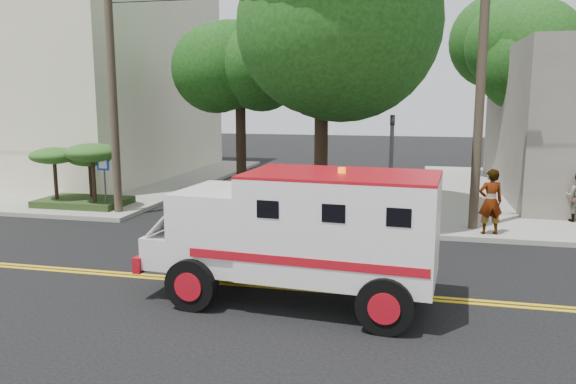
# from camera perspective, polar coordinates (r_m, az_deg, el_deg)

# --- Properties ---
(ground) EXTENTS (100.00, 100.00, 0.00)m
(ground) POSITION_cam_1_polar(r_m,az_deg,el_deg) (13.01, -8.33, -8.95)
(ground) COLOR black
(ground) RESTS_ON ground
(sidewalk_nw) EXTENTS (17.00, 17.00, 0.15)m
(sidewalk_nw) POSITION_cam_1_polar(r_m,az_deg,el_deg) (31.08, -22.61, 1.40)
(sidewalk_nw) COLOR gray
(sidewalk_nw) RESTS_ON ground
(building_left) EXTENTS (16.00, 14.00, 10.00)m
(building_left) POSITION_cam_1_polar(r_m,az_deg,el_deg) (33.23, -24.51, 10.55)
(building_left) COLOR beige
(building_left) RESTS_ON sidewalk_nw
(utility_pole_left) EXTENTS (0.28, 0.28, 9.00)m
(utility_pole_left) POSITION_cam_1_polar(r_m,az_deg,el_deg) (20.21, -17.42, 10.26)
(utility_pole_left) COLOR #382D23
(utility_pole_left) RESTS_ON ground
(utility_pole_right) EXTENTS (0.28, 0.28, 9.00)m
(utility_pole_right) POSITION_cam_1_polar(r_m,az_deg,el_deg) (17.75, 18.99, 10.33)
(utility_pole_right) COLOR #382D23
(utility_pole_right) RESTS_ON ground
(tree_left) EXTENTS (4.48, 4.20, 7.70)m
(tree_left) POSITION_cam_1_polar(r_m,az_deg,el_deg) (24.41, -4.34, 13.37)
(tree_left) COLOR black
(tree_left) RESTS_ON ground
(tree_right) EXTENTS (4.80, 4.50, 8.20)m
(tree_right) POSITION_cam_1_polar(r_m,az_deg,el_deg) (27.63, 22.56, 13.00)
(tree_right) COLOR black
(tree_right) RESTS_ON ground
(traffic_signal) EXTENTS (0.15, 0.18, 3.60)m
(traffic_signal) POSITION_cam_1_polar(r_m,az_deg,el_deg) (17.18, 10.44, 3.13)
(traffic_signal) COLOR #3F3F42
(traffic_signal) RESTS_ON ground
(accessibility_sign) EXTENTS (0.45, 0.10, 2.02)m
(accessibility_sign) POSITION_cam_1_polar(r_m,az_deg,el_deg) (20.85, -18.17, 1.54)
(accessibility_sign) COLOR #3F3F42
(accessibility_sign) RESTS_ON ground
(palm_planter) EXTENTS (3.52, 2.63, 2.36)m
(palm_planter) POSITION_cam_1_polar(r_m,az_deg,el_deg) (21.85, -20.38, 2.51)
(palm_planter) COLOR #1E3314
(palm_planter) RESTS_ON sidewalk_nw
(armored_truck) EXTENTS (6.05, 2.76, 2.69)m
(armored_truck) POSITION_cam_1_polar(r_m,az_deg,el_deg) (11.20, 1.56, -3.77)
(armored_truck) COLOR silver
(armored_truck) RESTS_ON ground
(pedestrian_a) EXTENTS (0.78, 0.59, 1.93)m
(pedestrian_a) POSITION_cam_1_polar(r_m,az_deg,el_deg) (17.37, 19.88, -0.93)
(pedestrian_a) COLOR gray
(pedestrian_a) RESTS_ON sidewalk_ne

